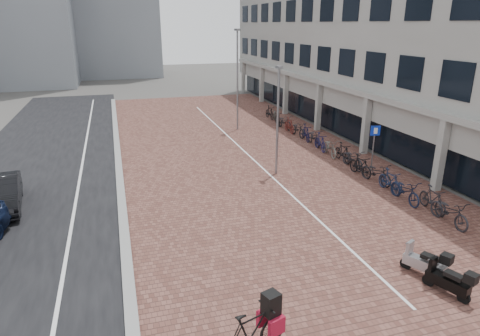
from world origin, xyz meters
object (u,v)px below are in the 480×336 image
(scooter_front, at_px, (425,262))
(parking_sign, at_px, (374,141))
(car_dark, at_px, (1,194))
(hero_bike, at_px, (252,332))
(scooter_mid, at_px, (448,280))

(scooter_front, height_order, parking_sign, parking_sign)
(scooter_front, bearing_deg, car_dark, 120.06)
(car_dark, relative_size, parking_sign, 1.67)
(car_dark, relative_size, scooter_front, 2.74)
(hero_bike, relative_size, parking_sign, 0.88)
(car_dark, bearing_deg, hero_bike, -63.76)
(hero_bike, height_order, scooter_front, hero_bike)
(hero_bike, distance_m, parking_sign, 14.47)
(car_dark, bearing_deg, scooter_mid, -45.38)
(hero_bike, bearing_deg, scooter_front, -94.45)
(parking_sign, bearing_deg, hero_bike, -123.06)
(scooter_mid, relative_size, parking_sign, 0.59)
(hero_bike, bearing_deg, scooter_mid, -103.30)
(hero_bike, distance_m, scooter_mid, 6.02)
(car_dark, height_order, parking_sign, parking_sign)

